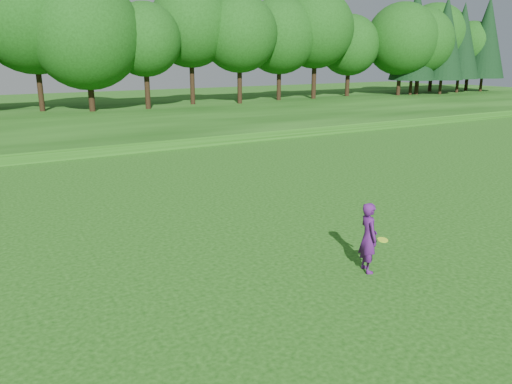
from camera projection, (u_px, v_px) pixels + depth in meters
ground at (348, 286)px, 12.09m from camera, size 140.00×140.00×0.00m
berm at (75, 120)px, 40.41m from camera, size 130.00×30.00×0.60m
walking_path at (122, 151)px, 28.79m from camera, size 130.00×1.60×0.04m
treeline at (56, 21)px, 41.68m from camera, size 104.00×7.00×15.00m
woman at (368, 237)px, 12.68m from camera, size 0.61×0.97×1.84m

